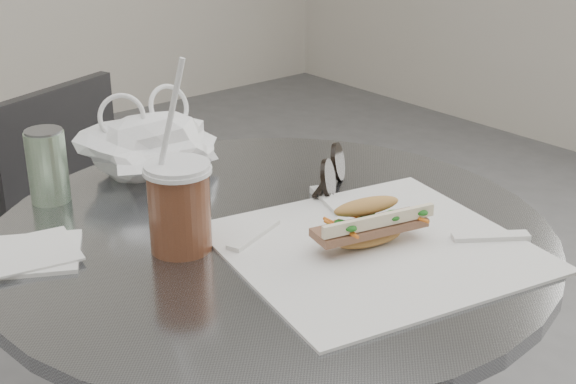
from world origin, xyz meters
TOP-DOWN VIEW (x-y plane):
  - chair_far at (0.08, 0.80)m, footprint 0.43×0.45m
  - sandwich_paper at (0.07, 0.07)m, footprint 0.43×0.41m
  - banh_mi at (0.06, 0.08)m, footprint 0.20×0.11m
  - iced_coffee at (-0.12, 0.23)m, footprint 0.09×0.09m
  - sunglasses at (0.16, 0.26)m, footprint 0.12×0.10m
  - plastic_bag at (-0.02, 0.46)m, footprint 0.24×0.21m
  - napkin_stack at (-0.28, 0.33)m, footprint 0.16×0.16m
  - drink_can at (-0.18, 0.48)m, footprint 0.06×0.06m

SIDE VIEW (x-z plane):
  - chair_far at x=0.08m, z-range -0.04..0.73m
  - sandwich_paper at x=0.07m, z-range 0.74..0.74m
  - napkin_stack at x=-0.28m, z-range 0.74..0.75m
  - sunglasses at x=0.16m, z-range 0.73..0.79m
  - banh_mi at x=0.06m, z-range 0.74..0.80m
  - plastic_bag at x=-0.02m, z-range 0.74..0.84m
  - drink_can at x=-0.18m, z-range 0.74..0.85m
  - iced_coffee at x=-0.12m, z-range 0.68..0.92m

